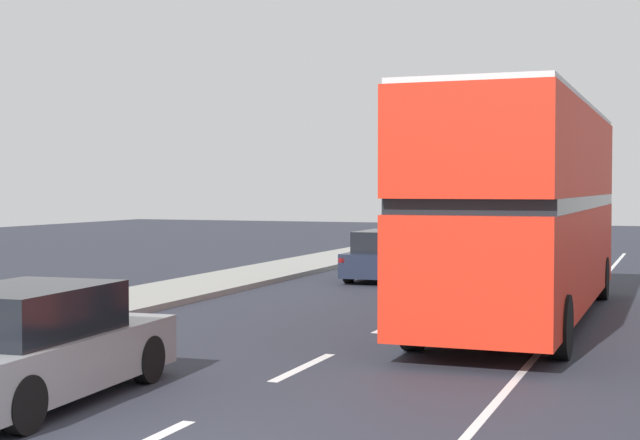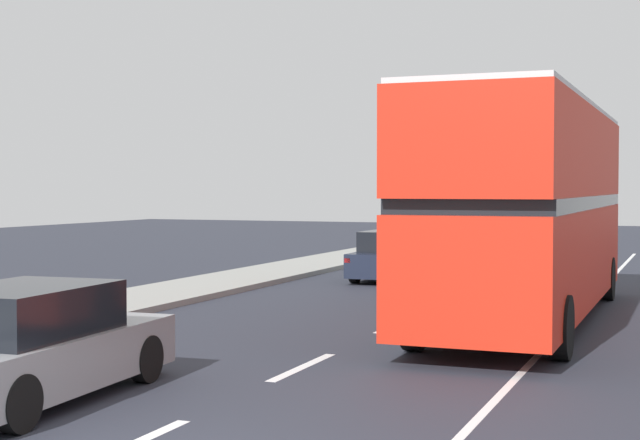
# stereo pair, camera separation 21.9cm
# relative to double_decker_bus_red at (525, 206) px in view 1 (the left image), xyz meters

# --- Properties ---
(lane_paint_markings) EXTENTS (3.19, 46.00, 0.01)m
(lane_paint_markings) POSITION_rel_double_decker_bus_red_xyz_m (-0.43, -2.94, -2.27)
(lane_paint_markings) COLOR silver
(lane_paint_markings) RESTS_ON ground
(double_decker_bus_red) EXTENTS (2.62, 11.25, 4.23)m
(double_decker_bus_red) POSITION_rel_double_decker_bus_red_xyz_m (0.00, 0.00, 0.00)
(double_decker_bus_red) COLOR red
(double_decker_bus_red) RESTS_ON ground
(hatchback_car_near) EXTENTS (2.02, 4.27, 1.44)m
(hatchback_car_near) POSITION_rel_double_decker_bus_red_xyz_m (-4.54, -9.28, -1.59)
(hatchback_car_near) COLOR gray
(hatchback_car_near) RESTS_ON ground
(sedan_car_ahead) EXTENTS (1.81, 4.31, 1.40)m
(sedan_car_ahead) POSITION_rel_double_decker_bus_red_xyz_m (-4.90, 7.10, -1.60)
(sedan_car_ahead) COLOR #192030
(sedan_car_ahead) RESTS_ON ground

